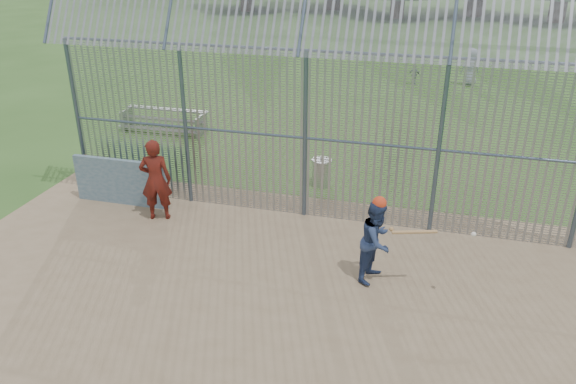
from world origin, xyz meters
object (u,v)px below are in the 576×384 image
(dugout_wall, at_px, (121,182))
(onlooker, at_px, (156,180))
(batter, at_px, (377,241))
(trash_can, at_px, (322,172))
(bleacher, at_px, (164,120))

(dugout_wall, distance_m, onlooker, 1.40)
(dugout_wall, height_order, batter, batter)
(trash_can, relative_size, bleacher, 0.27)
(batter, relative_size, onlooker, 0.84)
(dugout_wall, relative_size, trash_can, 3.05)
(onlooker, bearing_deg, bleacher, -83.25)
(batter, bearing_deg, bleacher, 66.24)
(batter, xyz_separation_m, trash_can, (-1.98, 4.20, -0.48))
(batter, height_order, trash_can, batter)
(batter, distance_m, bleacher, 10.91)
(onlooker, relative_size, trash_can, 2.44)
(dugout_wall, distance_m, batter, 6.83)
(batter, height_order, onlooker, onlooker)
(batter, relative_size, bleacher, 0.56)
(trash_can, bearing_deg, batter, -64.79)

